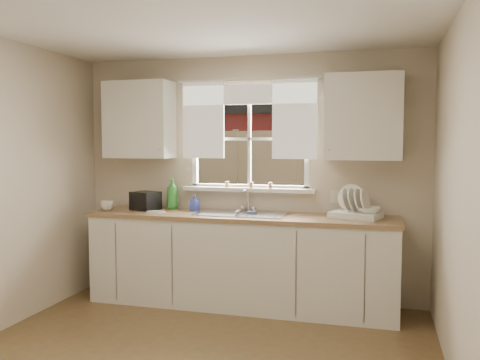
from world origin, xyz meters
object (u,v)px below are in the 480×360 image
(dish_rack, at_px, (355,210))
(black_appliance, at_px, (146,201))
(soap_bottle_a, at_px, (172,194))
(cup, at_px, (107,206))

(dish_rack, xyz_separation_m, black_appliance, (-2.15, 0.01, 0.02))
(dish_rack, bearing_deg, soap_bottle_a, 175.60)
(cup, bearing_deg, black_appliance, 37.99)
(soap_bottle_a, relative_size, cup, 2.41)
(soap_bottle_a, height_order, cup, soap_bottle_a)
(dish_rack, bearing_deg, cup, -176.03)
(dish_rack, distance_m, cup, 2.50)
(dish_rack, xyz_separation_m, soap_bottle_a, (-1.90, 0.15, 0.09))
(soap_bottle_a, bearing_deg, black_appliance, -135.03)
(dish_rack, relative_size, black_appliance, 1.98)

